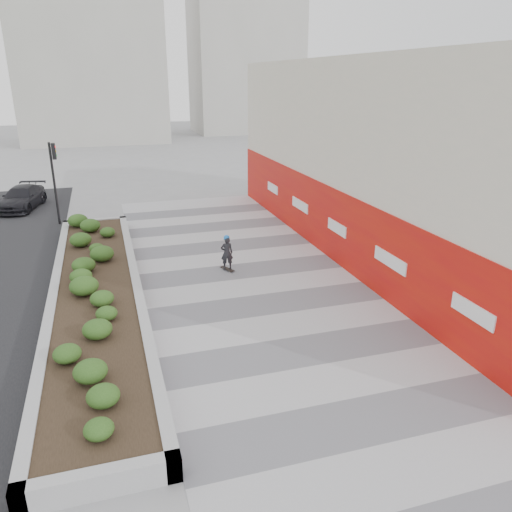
{
  "coord_description": "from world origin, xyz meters",
  "views": [
    {
      "loc": [
        -4.88,
        -9.51,
        7.23
      ],
      "look_at": [
        0.14,
        6.79,
        1.1
      ],
      "focal_mm": 35.0,
      "sensor_mm": 36.0,
      "label": 1
    }
  ],
  "objects_px": {
    "traffic_signal_near": "(54,171)",
    "skateboarder": "(227,253)",
    "planter": "(96,289)",
    "car_dark": "(22,198)"
  },
  "relations": [
    {
      "from": "skateboarder",
      "to": "car_dark",
      "type": "distance_m",
      "value": 15.9
    },
    {
      "from": "planter",
      "to": "car_dark",
      "type": "distance_m",
      "value": 15.11
    },
    {
      "from": "skateboarder",
      "to": "traffic_signal_near",
      "type": "bearing_deg",
      "value": 102.18
    },
    {
      "from": "planter",
      "to": "car_dark",
      "type": "xyz_separation_m",
      "value": [
        -4.03,
        14.56,
        0.22
      ]
    },
    {
      "from": "planter",
      "to": "car_dark",
      "type": "bearing_deg",
      "value": 105.48
    },
    {
      "from": "planter",
      "to": "car_dark",
      "type": "relative_size",
      "value": 4.11
    },
    {
      "from": "car_dark",
      "to": "traffic_signal_near",
      "type": "bearing_deg",
      "value": -47.57
    },
    {
      "from": "planter",
      "to": "skateboarder",
      "type": "distance_m",
      "value": 5.17
    },
    {
      "from": "traffic_signal_near",
      "to": "skateboarder",
      "type": "height_order",
      "value": "traffic_signal_near"
    },
    {
      "from": "traffic_signal_near",
      "to": "car_dark",
      "type": "height_order",
      "value": "traffic_signal_near"
    }
  ]
}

